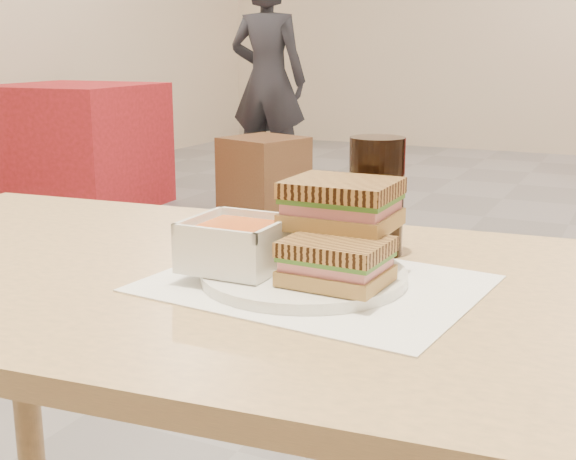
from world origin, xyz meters
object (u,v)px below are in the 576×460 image
at_px(bg_table_0, 78,147).
at_px(patron_a, 268,80).
at_px(panini_lower, 336,261).
at_px(soup_bowl, 237,246).
at_px(main_table, 191,348).
at_px(plate, 304,276).
at_px(bg_chair_0l, 85,175).
at_px(bg_chair_0r, 264,176).
at_px(cola_glass, 376,196).

relative_size(bg_table_0, patron_a, 0.61).
relative_size(panini_lower, bg_table_0, 0.13).
height_order(soup_bowl, panini_lower, soup_bowl).
distance_m(main_table, soup_bowl, 0.18).
bearing_deg(bg_table_0, plate, -45.12).
bearing_deg(panini_lower, patron_a, 118.18).
relative_size(bg_chair_0l, patron_a, 0.28).
bearing_deg(panini_lower, bg_chair_0r, 118.85).
bearing_deg(cola_glass, bg_chair_0l, 136.33).
xyz_separation_m(main_table, cola_glass, (0.20, 0.18, 0.20)).
bearing_deg(plate, panini_lower, -30.01).
bearing_deg(bg_chair_0r, plate, -61.66).
height_order(plate, bg_table_0, bg_table_0).
relative_size(bg_table_0, bg_chair_0l, 2.16).
relative_size(plate, patron_a, 0.16).
xyz_separation_m(plate, soup_bowl, (-0.08, -0.03, 0.04)).
distance_m(soup_bowl, bg_table_0, 4.20).
xyz_separation_m(plate, patron_a, (-2.21, 4.20, 0.03)).
bearing_deg(panini_lower, plate, 149.99).
xyz_separation_m(cola_glass, bg_table_0, (-3.01, 2.82, -0.43)).
height_order(bg_table_0, bg_chair_0l, bg_table_0).
relative_size(main_table, bg_chair_0l, 2.83).
distance_m(cola_glass, bg_chair_0l, 4.23).
bearing_deg(main_table, bg_table_0, 133.14).
bearing_deg(main_table, cola_glass, 42.16).
bearing_deg(bg_table_0, main_table, -46.86).
xyz_separation_m(soup_bowl, panini_lower, (0.14, -0.01, -0.00)).
height_order(main_table, bg_chair_0r, main_table).
xyz_separation_m(soup_bowl, patron_a, (-2.13, 4.22, -0.01)).
bearing_deg(plate, patron_a, 117.77).
distance_m(soup_bowl, cola_glass, 0.23).
bearing_deg(patron_a, panini_lower, -61.82).
height_order(plate, bg_chair_0l, plate).
height_order(soup_bowl, patron_a, patron_a).
bearing_deg(cola_glass, patron_a, 119.12).
xyz_separation_m(panini_lower, patron_a, (-2.27, 4.23, -0.00)).
distance_m(panini_lower, bg_table_0, 4.30).
bearing_deg(panini_lower, soup_bowl, 177.62).
bearing_deg(bg_chair_0l, panini_lower, -45.39).
bearing_deg(patron_a, bg_chair_0r, -64.49).
bearing_deg(cola_glass, bg_chair_0r, 120.07).
relative_size(soup_bowl, bg_table_0, 0.12).
bearing_deg(bg_chair_0l, bg_table_0, -75.46).
height_order(main_table, bg_chair_0l, main_table).
height_order(panini_lower, bg_chair_0l, panini_lower).
xyz_separation_m(plate, bg_table_0, (-2.98, 2.99, -0.36)).
relative_size(soup_bowl, cola_glass, 0.70).
distance_m(plate, soup_bowl, 0.09).
bearing_deg(soup_bowl, bg_table_0, 133.83).
height_order(main_table, bg_table_0, bg_table_0).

